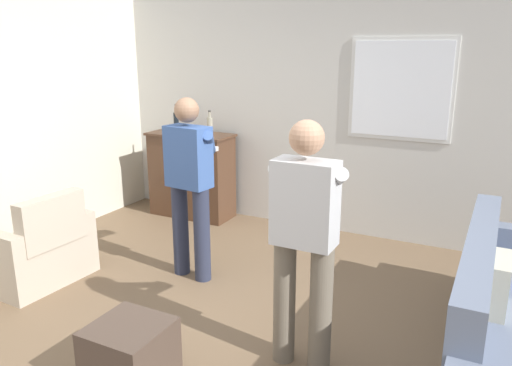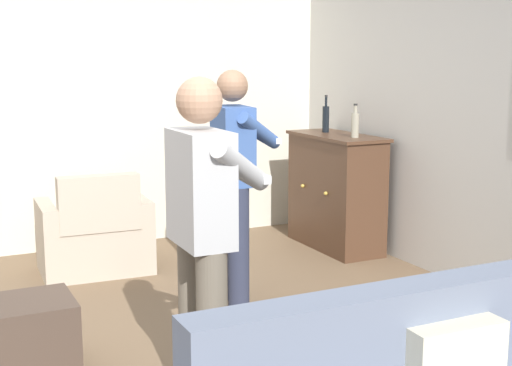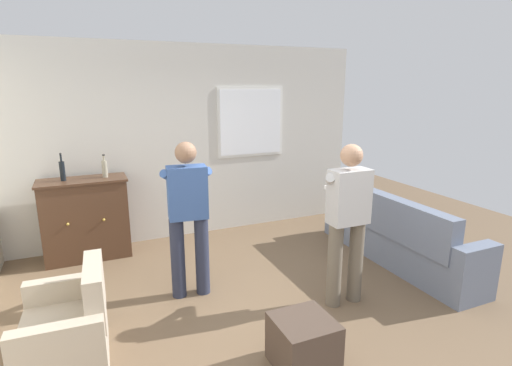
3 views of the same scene
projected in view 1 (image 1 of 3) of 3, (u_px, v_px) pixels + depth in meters
ground at (197, 333)px, 3.79m from camera, size 10.40×10.40×0.00m
wall_back_with_window at (324, 110)px, 5.69m from camera, size 5.20×0.15×2.80m
couch at (497, 320)px, 3.32m from camera, size 0.57×2.44×0.91m
armchair at (39, 252)px, 4.56m from camera, size 0.69×0.91×0.85m
sideboard_cabinet at (192, 175)px, 6.31m from camera, size 1.08×0.49×1.06m
bottle_wine_green at (210, 125)px, 6.02m from camera, size 0.07×0.07×0.30m
bottle_liquor_amber at (176, 122)px, 6.23m from camera, size 0.06×0.06×0.35m
ottoman at (130, 355)px, 3.17m from camera, size 0.47×0.47×0.42m
person_standing_left at (190, 180)px, 4.50m from camera, size 0.55×0.50×1.68m
person_standing_right at (305, 235)px, 3.19m from camera, size 0.56×0.48×1.68m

